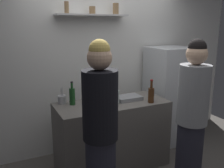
{
  "coord_description": "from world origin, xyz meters",
  "views": [
    {
      "loc": [
        -1.54,
        -2.3,
        1.93
      ],
      "look_at": [
        -0.19,
        0.53,
        1.17
      ],
      "focal_mm": 40.12,
      "sensor_mm": 36.0,
      "label": 1
    }
  ],
  "objects_px": {
    "baking_pan": "(128,98)",
    "utensil_holder": "(62,99)",
    "wine_bottle_green_glass": "(72,96)",
    "refrigerator": "(169,95)",
    "water_bottle_plastic": "(116,97)",
    "person_blonde": "(100,133)",
    "wine_bottle_pale_glass": "(98,93)",
    "person_grey_hoodie": "(192,119)",
    "wine_bottle_amber_glass": "(151,94)"
  },
  "relations": [
    {
      "from": "baking_pan",
      "to": "utensil_holder",
      "type": "distance_m",
      "value": 0.88
    },
    {
      "from": "wine_bottle_green_glass",
      "to": "baking_pan",
      "type": "bearing_deg",
      "value": -9.1
    },
    {
      "from": "refrigerator",
      "to": "utensil_holder",
      "type": "height_order",
      "value": "refrigerator"
    },
    {
      "from": "refrigerator",
      "to": "utensil_holder",
      "type": "distance_m",
      "value": 1.8
    },
    {
      "from": "water_bottle_plastic",
      "to": "person_blonde",
      "type": "bearing_deg",
      "value": -126.64
    },
    {
      "from": "wine_bottle_pale_glass",
      "to": "water_bottle_plastic",
      "type": "relative_size",
      "value": 1.51
    },
    {
      "from": "utensil_holder",
      "to": "person_grey_hoodie",
      "type": "relative_size",
      "value": 0.12
    },
    {
      "from": "person_grey_hoodie",
      "to": "water_bottle_plastic",
      "type": "bearing_deg",
      "value": -154.93
    },
    {
      "from": "utensil_holder",
      "to": "person_blonde",
      "type": "distance_m",
      "value": 1.02
    },
    {
      "from": "refrigerator",
      "to": "wine_bottle_amber_glass",
      "type": "xyz_separation_m",
      "value": [
        -0.73,
        -0.54,
        0.25
      ]
    },
    {
      "from": "baking_pan",
      "to": "wine_bottle_amber_glass",
      "type": "bearing_deg",
      "value": -49.36
    },
    {
      "from": "wine_bottle_pale_glass",
      "to": "person_blonde",
      "type": "bearing_deg",
      "value": -111.15
    },
    {
      "from": "refrigerator",
      "to": "utensil_holder",
      "type": "relative_size",
      "value": 7.16
    },
    {
      "from": "refrigerator",
      "to": "wine_bottle_amber_glass",
      "type": "distance_m",
      "value": 0.94
    },
    {
      "from": "refrigerator",
      "to": "water_bottle_plastic",
      "type": "xyz_separation_m",
      "value": [
        -1.16,
        -0.39,
        0.23
      ]
    },
    {
      "from": "utensil_holder",
      "to": "wine_bottle_green_glass",
      "type": "bearing_deg",
      "value": -44.7
    },
    {
      "from": "person_grey_hoodie",
      "to": "refrigerator",
      "type": "bearing_deg",
      "value": 141.82
    },
    {
      "from": "water_bottle_plastic",
      "to": "person_grey_hoodie",
      "type": "distance_m",
      "value": 0.96
    },
    {
      "from": "wine_bottle_pale_glass",
      "to": "person_blonde",
      "type": "xyz_separation_m",
      "value": [
        -0.33,
        -0.85,
        -0.14
      ]
    },
    {
      "from": "wine_bottle_green_glass",
      "to": "wine_bottle_pale_glass",
      "type": "xyz_separation_m",
      "value": [
        0.33,
        -0.05,
        0.01
      ]
    },
    {
      "from": "wine_bottle_amber_glass",
      "to": "person_blonde",
      "type": "xyz_separation_m",
      "value": [
        -0.95,
        -0.55,
        -0.13
      ]
    },
    {
      "from": "wine_bottle_pale_glass",
      "to": "person_blonde",
      "type": "height_order",
      "value": "person_blonde"
    },
    {
      "from": "baking_pan",
      "to": "wine_bottle_amber_glass",
      "type": "relative_size",
      "value": 1.1
    },
    {
      "from": "water_bottle_plastic",
      "to": "wine_bottle_pale_glass",
      "type": "bearing_deg",
      "value": 141.56
    },
    {
      "from": "utensil_holder",
      "to": "water_bottle_plastic",
      "type": "bearing_deg",
      "value": -26.4
    },
    {
      "from": "person_grey_hoodie",
      "to": "person_blonde",
      "type": "distance_m",
      "value": 1.09
    },
    {
      "from": "utensil_holder",
      "to": "person_blonde",
      "type": "relative_size",
      "value": 0.12
    },
    {
      "from": "baking_pan",
      "to": "water_bottle_plastic",
      "type": "bearing_deg",
      "value": -158.9
    },
    {
      "from": "wine_bottle_pale_glass",
      "to": "water_bottle_plastic",
      "type": "xyz_separation_m",
      "value": [
        0.19,
        -0.15,
        -0.03
      ]
    },
    {
      "from": "refrigerator",
      "to": "utensil_holder",
      "type": "xyz_separation_m",
      "value": [
        -1.79,
        -0.08,
        0.19
      ]
    },
    {
      "from": "water_bottle_plastic",
      "to": "person_grey_hoodie",
      "type": "xyz_separation_m",
      "value": [
        0.56,
        -0.77,
        -0.12
      ]
    },
    {
      "from": "baking_pan",
      "to": "wine_bottle_pale_glass",
      "type": "bearing_deg",
      "value": 171.11
    },
    {
      "from": "refrigerator",
      "to": "person_blonde",
      "type": "height_order",
      "value": "person_blonde"
    },
    {
      "from": "refrigerator",
      "to": "person_grey_hoodie",
      "type": "bearing_deg",
      "value": -117.13
    },
    {
      "from": "wine_bottle_green_glass",
      "to": "person_blonde",
      "type": "xyz_separation_m",
      "value": [
        0.0,
        -0.91,
        -0.13
      ]
    },
    {
      "from": "baking_pan",
      "to": "wine_bottle_amber_glass",
      "type": "height_order",
      "value": "wine_bottle_amber_glass"
    },
    {
      "from": "wine_bottle_green_glass",
      "to": "person_blonde",
      "type": "height_order",
      "value": "person_blonde"
    },
    {
      "from": "water_bottle_plastic",
      "to": "wine_bottle_amber_glass",
      "type": "bearing_deg",
      "value": -19.55
    },
    {
      "from": "utensil_holder",
      "to": "person_grey_hoodie",
      "type": "xyz_separation_m",
      "value": [
        1.19,
        -1.08,
        -0.08
      ]
    },
    {
      "from": "wine_bottle_amber_glass",
      "to": "person_grey_hoodie",
      "type": "distance_m",
      "value": 0.65
    },
    {
      "from": "wine_bottle_amber_glass",
      "to": "person_blonde",
      "type": "distance_m",
      "value": 1.11
    },
    {
      "from": "person_grey_hoodie",
      "to": "baking_pan",
      "type": "bearing_deg",
      "value": -169.6
    },
    {
      "from": "baking_pan",
      "to": "person_blonde",
      "type": "height_order",
      "value": "person_blonde"
    },
    {
      "from": "baking_pan",
      "to": "utensil_holder",
      "type": "relative_size",
      "value": 1.55
    },
    {
      "from": "person_blonde",
      "to": "person_grey_hoodie",
      "type": "bearing_deg",
      "value": -37.38
    },
    {
      "from": "person_grey_hoodie",
      "to": "person_blonde",
      "type": "height_order",
      "value": "person_blonde"
    },
    {
      "from": "wine_bottle_green_glass",
      "to": "person_grey_hoodie",
      "type": "distance_m",
      "value": 1.47
    },
    {
      "from": "wine_bottle_amber_glass",
      "to": "person_grey_hoodie",
      "type": "height_order",
      "value": "person_grey_hoodie"
    },
    {
      "from": "wine_bottle_green_glass",
      "to": "wine_bottle_pale_glass",
      "type": "height_order",
      "value": "wine_bottle_pale_glass"
    },
    {
      "from": "wine_bottle_amber_glass",
      "to": "water_bottle_plastic",
      "type": "height_order",
      "value": "wine_bottle_amber_glass"
    }
  ]
}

